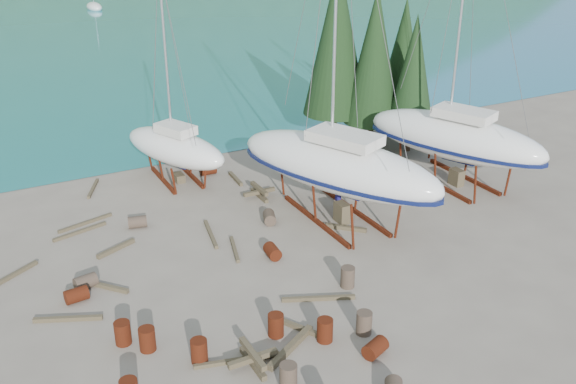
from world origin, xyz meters
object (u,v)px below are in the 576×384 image
large_sailboat_near (337,164)px  small_sailboat_shore (175,147)px  worker (339,193)px  large_sailboat_far (455,136)px

large_sailboat_near → small_sailboat_shore: bearing=98.9°
small_sailboat_shore → worker: bearing=-73.9°
small_sailboat_shore → worker: small_sailboat_shore is taller
worker → large_sailboat_far: bearing=-73.1°
large_sailboat_far → small_sailboat_shore: large_sailboat_far is taller
small_sailboat_shore → large_sailboat_far: bearing=-52.7°
large_sailboat_far → large_sailboat_near: bearing=163.9°
large_sailboat_near → large_sailboat_far: large_sailboat_near is taller
small_sailboat_shore → worker: 9.71m
worker → large_sailboat_near: bearing=159.7°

